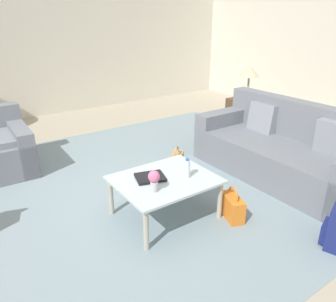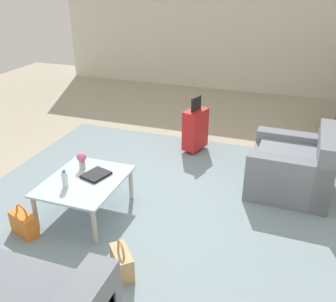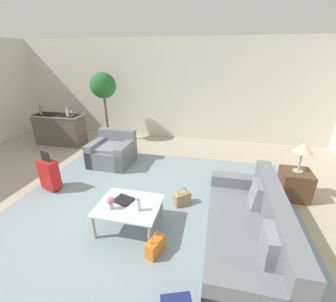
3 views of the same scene
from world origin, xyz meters
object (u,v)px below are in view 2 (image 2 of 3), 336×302
(water_bottle, at_px, (65,179))
(handbag_orange, at_px, (24,223))
(flower_vase, at_px, (82,159))
(coffee_table_book, at_px, (96,175))
(suitcase_red, at_px, (195,129))
(coffee_table, at_px, (85,184))
(handbag_tan, at_px, (122,262))
(armchair, at_px, (295,169))

(water_bottle, xyz_separation_m, handbag_orange, (0.34, -0.32, -0.40))
(flower_vase, bearing_deg, water_bottle, 6.79)
(coffee_table_book, distance_m, suitcase_red, 1.98)
(coffee_table, bearing_deg, handbag_tan, 47.25)
(coffee_table, distance_m, coffee_table_book, 0.16)
(flower_vase, bearing_deg, coffee_table_book, 66.50)
(coffee_table, distance_m, suitcase_red, 2.12)
(armchair, relative_size, suitcase_red, 1.19)
(water_bottle, relative_size, coffee_table_book, 0.73)
(coffee_table_book, xyz_separation_m, flower_vase, (-0.10, -0.23, 0.11))
(coffee_table_book, relative_size, flower_vase, 1.36)
(coffee_table, height_order, suitcase_red, suitcase_red)
(water_bottle, bearing_deg, coffee_table, 153.43)
(flower_vase, relative_size, handbag_orange, 0.57)
(coffee_table, bearing_deg, suitcase_red, 160.71)
(water_bottle, bearing_deg, handbag_orange, -43.38)
(armchair, height_order, handbag_orange, armchair)
(coffee_table, distance_m, handbag_orange, 0.73)
(armchair, relative_size, handbag_tan, 2.83)
(armchair, distance_m, suitcase_red, 1.63)
(suitcase_red, distance_m, handbag_orange, 2.79)
(handbag_tan, bearing_deg, flower_vase, -135.34)
(flower_vase, bearing_deg, coffee_table, 34.29)
(coffee_table_book, relative_size, suitcase_red, 0.33)
(water_bottle, bearing_deg, flower_vase, -173.21)
(coffee_table, height_order, handbag_tan, coffee_table)
(handbag_orange, bearing_deg, flower_vase, 160.30)
(water_bottle, height_order, handbag_tan, water_bottle)
(coffee_table_book, relative_size, handbag_tan, 0.78)
(handbag_tan, height_order, handbag_orange, same)
(armchair, xyz_separation_m, water_bottle, (1.50, -2.27, 0.24))
(flower_vase, distance_m, handbag_tan, 1.39)
(armchair, height_order, coffee_table, armchair)
(coffee_table, xyz_separation_m, water_bottle, (0.20, -0.10, 0.15))
(coffee_table_book, height_order, handbag_orange, coffee_table_book)
(coffee_table_book, distance_m, handbag_tan, 1.14)
(coffee_table, relative_size, handbag_tan, 2.71)
(coffee_table, bearing_deg, flower_vase, -145.71)
(coffee_table, bearing_deg, coffee_table_book, 146.31)
(armchair, bearing_deg, handbag_orange, -54.63)
(handbag_orange, bearing_deg, water_bottle, 136.62)
(armchair, height_order, handbag_tan, armchair)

